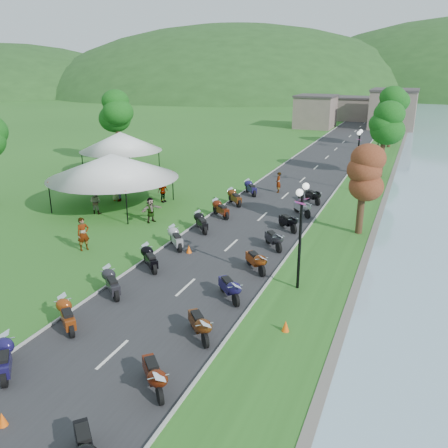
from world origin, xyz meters
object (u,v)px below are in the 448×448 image
(pedestrian_c, at_px, (119,201))
(pedestrian_b, at_px, (97,213))
(vendor_tent_main, at_px, (113,180))
(pedestrian_a, at_px, (85,250))

(pedestrian_c, bearing_deg, pedestrian_b, -11.23)
(vendor_tent_main, distance_m, pedestrian_c, 2.44)
(pedestrian_a, height_order, pedestrian_c, pedestrian_a)
(pedestrian_a, bearing_deg, pedestrian_c, 53.36)
(pedestrian_a, relative_size, pedestrian_b, 1.14)
(pedestrian_a, xyz_separation_m, pedestrian_c, (-4.04, 9.42, 0.00))
(vendor_tent_main, height_order, pedestrian_c, vendor_tent_main)
(pedestrian_a, bearing_deg, pedestrian_b, 61.47)
(pedestrian_c, bearing_deg, vendor_tent_main, 5.75)
(vendor_tent_main, bearing_deg, pedestrian_c, 112.84)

